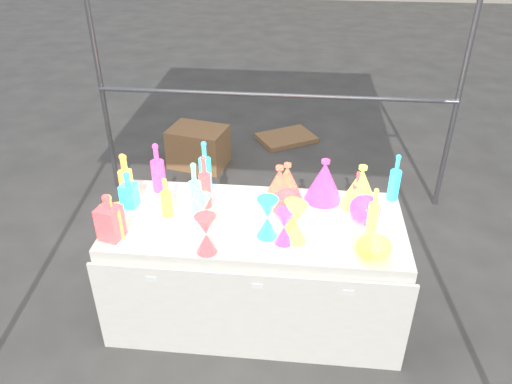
# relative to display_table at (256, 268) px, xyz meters

# --- Properties ---
(ground) EXTENTS (80.00, 80.00, 0.00)m
(ground) POSITION_rel_display_table_xyz_m (-0.00, 0.01, -0.37)
(ground) COLOR #5C5A55
(ground) RESTS_ON ground
(display_table) EXTENTS (1.84, 0.83, 0.75)m
(display_table) POSITION_rel_display_table_xyz_m (0.00, 0.00, 0.00)
(display_table) COLOR white
(display_table) RESTS_ON ground
(cardboard_box_closed) EXTENTS (0.63, 0.52, 0.41)m
(cardboard_box_closed) POSITION_rel_display_table_xyz_m (-0.80, 2.04, -0.17)
(cardboard_box_closed) COLOR #B17D50
(cardboard_box_closed) RESTS_ON ground
(cardboard_box_flat) EXTENTS (0.75, 0.69, 0.05)m
(cardboard_box_flat) POSITION_rel_display_table_xyz_m (0.08, 2.71, -0.35)
(cardboard_box_flat) COLOR #B17D50
(cardboard_box_flat) RESTS_ON ground
(bottle_0) EXTENTS (0.11, 0.11, 0.33)m
(bottle_0) POSITION_rel_display_table_xyz_m (-0.85, 0.16, 0.54)
(bottle_0) COLOR #EC164A
(bottle_0) RESTS_ON display_table
(bottle_1) EXTENTS (0.10, 0.10, 0.34)m
(bottle_1) POSITION_rel_display_table_xyz_m (-0.37, 0.36, 0.55)
(bottle_1) COLOR green
(bottle_1) RESTS_ON display_table
(bottle_2) EXTENTS (0.09, 0.09, 0.36)m
(bottle_2) POSITION_rel_display_table_xyz_m (-0.33, 0.13, 0.55)
(bottle_2) COLOR orange
(bottle_2) RESTS_ON display_table
(bottle_3) EXTENTS (0.10, 0.10, 0.34)m
(bottle_3) POSITION_rel_display_table_xyz_m (-0.68, 0.29, 0.55)
(bottle_3) COLOR #1A5998
(bottle_3) RESTS_ON display_table
(bottle_4) EXTENTS (0.09, 0.09, 0.31)m
(bottle_4) POSITION_rel_display_table_xyz_m (-0.85, 0.19, 0.53)
(bottle_4) COLOR #126D74
(bottle_4) RESTS_ON display_table
(bottle_5) EXTENTS (0.11, 0.11, 0.37)m
(bottle_5) POSITION_rel_display_table_xyz_m (-0.37, 0.02, 0.56)
(bottle_5) COLOR #BB256E
(bottle_5) RESTS_ON display_table
(bottle_6) EXTENTS (0.08, 0.08, 0.27)m
(bottle_6) POSITION_rel_display_table_xyz_m (-0.55, 0.00, 0.51)
(bottle_6) COLOR #EC164A
(bottle_6) RESTS_ON display_table
(decanter_0) EXTENTS (0.15, 0.15, 0.27)m
(decanter_0) POSITION_rel_display_table_xyz_m (-0.81, -0.22, 0.51)
(decanter_0) COLOR #EC164A
(decanter_0) RESTS_ON display_table
(decanter_1) EXTENTS (0.15, 0.15, 0.29)m
(decanter_1) POSITION_rel_display_table_xyz_m (-0.81, -0.25, 0.52)
(decanter_1) COLOR orange
(decanter_1) RESTS_ON display_table
(decanter_2) EXTENTS (0.11, 0.11, 0.24)m
(decanter_2) POSITION_rel_display_table_xyz_m (-0.81, 0.09, 0.50)
(decanter_2) COLOR green
(decanter_2) RESTS_ON display_table
(hourglass_0) EXTENTS (0.13, 0.13, 0.24)m
(hourglass_0) POSITION_rel_display_table_xyz_m (-0.24, -0.33, 0.49)
(hourglass_0) COLOR orange
(hourglass_0) RESTS_ON display_table
(hourglass_1) EXTENTS (0.11, 0.11, 0.21)m
(hourglass_1) POSITION_rel_display_table_xyz_m (0.18, -0.20, 0.48)
(hourglass_1) COLOR #1A5998
(hourglass_1) RESTS_ON display_table
(hourglass_2) EXTENTS (0.16, 0.16, 0.25)m
(hourglass_2) POSITION_rel_display_table_xyz_m (0.25, -0.17, 0.50)
(hourglass_2) COLOR #126D74
(hourglass_2) RESTS_ON display_table
(hourglass_3) EXTENTS (0.12, 0.12, 0.22)m
(hourglass_3) POSITION_rel_display_table_xyz_m (-0.30, -0.09, 0.48)
(hourglass_3) COLOR #BB256E
(hourglass_3) RESTS_ON display_table
(hourglass_4) EXTENTS (0.13, 0.13, 0.21)m
(hourglass_4) POSITION_rel_display_table_xyz_m (0.22, -0.09, 0.48)
(hourglass_4) COLOR #EC164A
(hourglass_4) RESTS_ON display_table
(hourglass_5) EXTENTS (0.13, 0.13, 0.25)m
(hourglass_5) POSITION_rel_display_table_xyz_m (0.08, -0.14, 0.50)
(hourglass_5) COLOR green
(hourglass_5) RESTS_ON display_table
(globe_0) EXTENTS (0.21, 0.21, 0.13)m
(globe_0) POSITION_rel_display_table_xyz_m (0.65, -0.30, 0.44)
(globe_0) COLOR #EC164A
(globe_0) RESTS_ON display_table
(globe_1) EXTENTS (0.21, 0.21, 0.14)m
(globe_1) POSITION_rel_display_table_xyz_m (0.68, -0.30, 0.44)
(globe_1) COLOR #126D74
(globe_1) RESTS_ON display_table
(globe_2) EXTENTS (0.23, 0.23, 0.14)m
(globe_2) POSITION_rel_display_table_xyz_m (0.19, 0.12, 0.45)
(globe_2) COLOR orange
(globe_2) RESTS_ON display_table
(globe_3) EXTENTS (0.21, 0.21, 0.15)m
(globe_3) POSITION_rel_display_table_xyz_m (0.65, 0.07, 0.45)
(globe_3) COLOR #1A5998
(globe_3) RESTS_ON display_table
(lampshade_0) EXTENTS (0.23, 0.23, 0.27)m
(lampshade_0) POSITION_rel_display_table_xyz_m (0.13, 0.21, 0.51)
(lampshade_0) COLOR yellow
(lampshade_0) RESTS_ON display_table
(lampshade_1) EXTENTS (0.28, 0.28, 0.25)m
(lampshade_1) POSITION_rel_display_table_xyz_m (0.17, 0.29, 0.50)
(lampshade_1) COLOR yellow
(lampshade_1) RESTS_ON display_table
(lampshade_2) EXTENTS (0.25, 0.25, 0.29)m
(lampshade_2) POSITION_rel_display_table_xyz_m (0.41, 0.29, 0.52)
(lampshade_2) COLOR #1A5998
(lampshade_2) RESTS_ON display_table
(lampshade_3) EXTENTS (0.29, 0.29, 0.28)m
(lampshade_3) POSITION_rel_display_table_xyz_m (0.64, 0.24, 0.52)
(lampshade_3) COLOR #126D74
(lampshade_3) RESTS_ON display_table
(bottle_8) EXTENTS (0.08, 0.08, 0.32)m
(bottle_8) POSITION_rel_display_table_xyz_m (0.86, 0.34, 0.54)
(bottle_8) COLOR green
(bottle_8) RESTS_ON display_table
(bottle_9) EXTENTS (0.07, 0.07, 0.25)m
(bottle_9) POSITION_rel_display_table_xyz_m (0.61, 0.22, 0.50)
(bottle_9) COLOR orange
(bottle_9) RESTS_ON display_table
(bottle_11) EXTENTS (0.08, 0.08, 0.29)m
(bottle_11) POSITION_rel_display_table_xyz_m (0.69, -0.02, 0.52)
(bottle_11) COLOR #126D74
(bottle_11) RESTS_ON display_table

